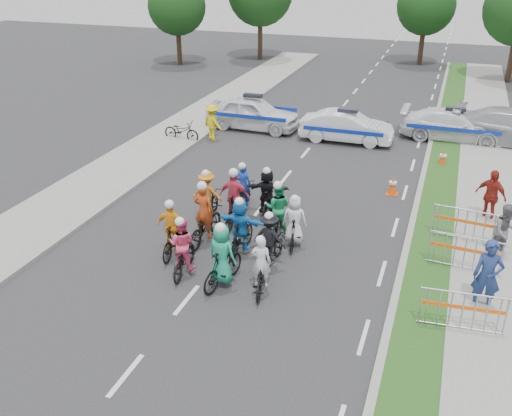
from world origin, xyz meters
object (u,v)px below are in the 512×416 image
(rider_4, at_px, (270,244))
(rider_11, at_px, (267,196))
(cone_0, at_px, (393,186))
(rider_8, at_px, (278,216))
(tree_0, at_px, (177,6))
(rider_5, at_px, (241,229))
(tree_4, at_px, (426,6))
(rider_1, at_px, (222,261))
(rider_6, at_px, (205,222))
(rider_12, at_px, (243,194))
(rider_10, at_px, (208,199))
(barrier_0, at_px, (462,313))
(barrier_1, at_px, (464,254))
(spectator_1, at_px, (505,232))
(police_car_2, at_px, (453,125))
(barrier_2, at_px, (465,226))
(cone_1, at_px, (443,158))
(rider_9, at_px, (235,204))
(police_car_1, at_px, (347,127))
(rider_2, at_px, (183,252))
(rider_3, at_px, (173,234))
(spectator_2, at_px, (490,196))
(rider_7, at_px, (295,226))
(rider_0, at_px, (261,272))
(police_car_0, at_px, (253,113))
(marshal_hiviz, at_px, (213,122))
(spectator_0, at_px, (487,276))
(parked_bike, at_px, (181,131))

(rider_4, xyz_separation_m, rider_11, (-1.07, 3.02, 0.08))
(cone_0, bearing_deg, rider_8, -123.62)
(cone_0, height_order, tree_0, tree_0)
(rider_5, relative_size, tree_4, 0.29)
(rider_1, distance_m, rider_6, 2.60)
(rider_12, distance_m, cone_0, 5.59)
(rider_1, distance_m, tree_0, 30.91)
(rider_10, relative_size, barrier_0, 0.88)
(rider_5, bearing_deg, tree_4, -91.42)
(rider_6, bearing_deg, barrier_1, -171.30)
(rider_5, distance_m, spectator_1, 7.66)
(police_car_2, distance_m, barrier_2, 10.42)
(rider_8, bearing_deg, cone_1, -125.60)
(police_car_2, height_order, tree_4, tree_4)
(rider_9, distance_m, spectator_1, 8.16)
(police_car_1, relative_size, barrier_2, 2.11)
(police_car_1, bearing_deg, rider_11, 172.84)
(rider_12, distance_m, tree_0, 26.30)
(rider_2, distance_m, rider_8, 3.50)
(rider_12, distance_m, barrier_2, 7.25)
(rider_1, bearing_deg, rider_3, -16.03)
(spectator_2, xyz_separation_m, cone_1, (-1.66, 4.84, -0.56))
(rider_4, xyz_separation_m, barrier_1, (5.22, 1.45, -0.12))
(rider_7, distance_m, rider_8, 0.81)
(rider_0, height_order, rider_12, rider_12)
(rider_5, height_order, rider_8, rider_8)
(spectator_2, distance_m, cone_1, 5.14)
(rider_0, distance_m, rider_2, 2.35)
(rider_7, height_order, cone_1, rider_7)
(rider_1, relative_size, police_car_0, 0.41)
(rider_0, xyz_separation_m, rider_11, (-1.28, 4.35, 0.20))
(marshal_hiviz, bearing_deg, rider_6, 136.37)
(rider_6, relative_size, police_car_0, 0.44)
(police_car_0, bearing_deg, rider_0, -157.46)
(spectator_0, xyz_separation_m, cone_1, (-1.47, 10.21, -0.62))
(rider_11, relative_size, parked_bike, 1.01)
(rider_1, bearing_deg, rider_6, -44.07)
(rider_6, height_order, rider_7, rider_6)
(rider_3, height_order, parked_bike, rider_3)
(rider_7, height_order, rider_12, rider_12)
(rider_2, height_order, barrier_1, rider_2)
(spectator_0, bearing_deg, rider_8, 163.58)
(rider_4, bearing_deg, parked_bike, -45.13)
(rider_3, relative_size, tree_4, 0.29)
(rider_3, bearing_deg, rider_2, 125.56)
(barrier_2, xyz_separation_m, tree_4, (-3.70, 28.34, 3.63))
(rider_0, distance_m, rider_1, 1.09)
(rider_12, xyz_separation_m, tree_4, (3.55, 28.31, 3.61))
(rider_4, distance_m, rider_12, 3.88)
(marshal_hiviz, xyz_separation_m, barrier_0, (11.26, -11.43, -0.27))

